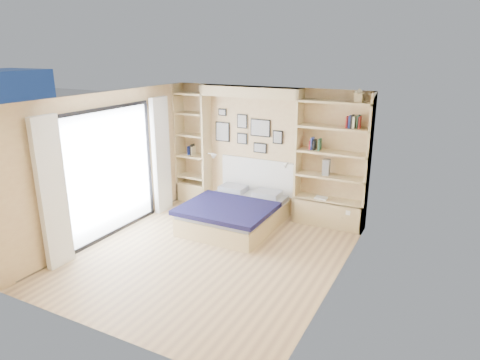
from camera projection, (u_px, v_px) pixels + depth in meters
The scene contains 8 objects.
ground at pixel (210, 255), 6.88m from camera, with size 4.50×4.50×0.00m, color tan.
room_shell at pixel (233, 166), 8.02m from camera, with size 4.50×4.50×4.50m.
bed at pixel (235, 212), 7.97m from camera, with size 1.59×1.95×1.07m.
photo_gallery at pixel (247, 131), 8.49m from camera, with size 1.48×0.02×0.82m.
reading_lamps at pixel (248, 159), 8.39m from camera, with size 1.92×0.12×0.15m.
shelf_decor at pixel (321, 135), 7.65m from camera, with size 3.57×0.23×2.03m.
deck at pixel (54, 216), 8.46m from camera, with size 3.20×4.00×0.05m, color brown.
deck_chair at pixel (88, 194), 8.45m from camera, with size 0.76×1.00×0.89m.
Camera 1 is at (3.28, -5.30, 3.20)m, focal length 32.00 mm.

